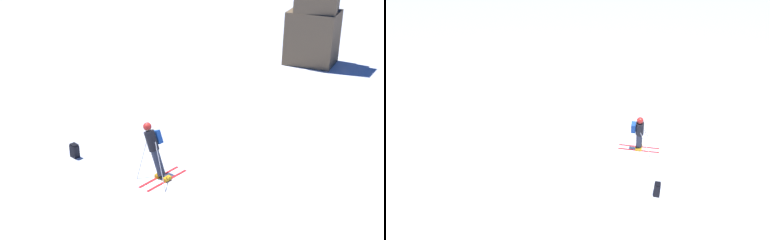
# 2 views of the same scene
# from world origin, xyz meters

# --- Properties ---
(ground_plane) EXTENTS (300.00, 300.00, 0.00)m
(ground_plane) POSITION_xyz_m (0.00, 0.00, 0.00)
(ground_plane) COLOR white
(skier) EXTENTS (1.31, 1.85, 1.84)m
(skier) POSITION_xyz_m (-0.23, 0.12, 1.01)
(skier) COLOR red
(skier) RESTS_ON ground
(rock_pillar) EXTENTS (2.50, 2.20, 7.94)m
(rock_pillar) POSITION_xyz_m (1.15, 14.24, 3.33)
(rock_pillar) COLOR brown
(rock_pillar) RESTS_ON ground
(spare_backpack) EXTENTS (0.35, 0.30, 0.50)m
(spare_backpack) POSITION_xyz_m (-3.34, -0.04, 0.24)
(spare_backpack) COLOR black
(spare_backpack) RESTS_ON ground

